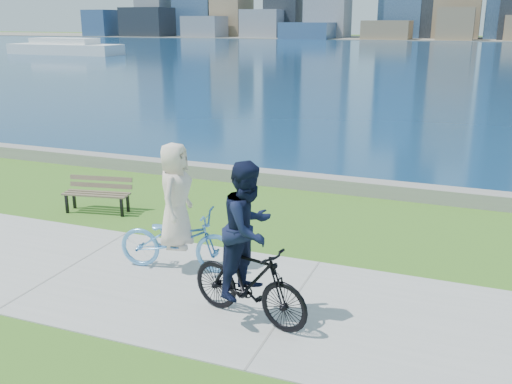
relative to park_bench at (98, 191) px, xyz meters
The scene contains 9 objects.
ground 3.09m from the park_bench, 63.44° to the right, with size 320.00×320.00×0.00m, color #37681B.
concrete_path 3.09m from the park_bench, 63.44° to the right, with size 80.00×3.50×0.02m, color #A5A5A0.
seawall 3.74m from the park_bench, 68.48° to the left, with size 90.00×0.50×0.35m, color gray.
bay_water 69.28m from the park_bench, 88.87° to the left, with size 320.00×131.00×0.01m, color #0B2B4C.
far_shore 127.27m from the park_bench, 89.38° to the left, with size 320.00×30.00×0.12m, color slate.
ferry_near 63.26m from the park_bench, 129.57° to the left, with size 14.52×4.15×1.97m.
park_bench is the anchor object (origin of this frame).
cyclist_woman 3.84m from the park_bench, 33.98° to the right, with size 1.04×2.14×2.22m.
cyclist_man 5.98m from the park_bench, 33.74° to the right, with size 1.01×2.01×2.33m.
Camera 1 is at (6.31, -7.34, 4.14)m, focal length 40.00 mm.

